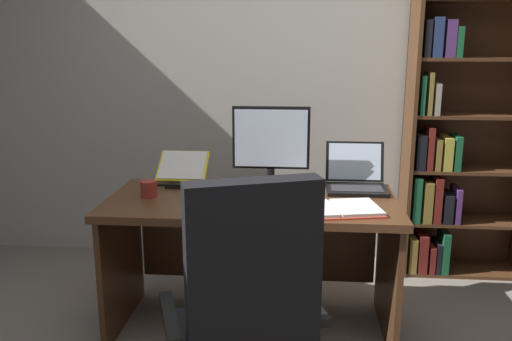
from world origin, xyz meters
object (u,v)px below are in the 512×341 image
Objects in this scene: open_binder at (334,209)px; coffee_mug at (149,189)px; computer_mouse at (207,201)px; bookshelf at (457,127)px; notepad at (299,195)px; reading_stand_with_book at (182,169)px; pen at (303,194)px; monitor at (271,148)px; laptop at (356,180)px; keyboard at (266,204)px; desk at (253,231)px; office_chair at (247,332)px.

coffee_mug is (-0.97, 0.17, 0.03)m from open_binder.
computer_mouse is at bearing 164.27° from open_binder.
bookshelf reaches higher than notepad.
reading_stand_with_book is 0.74m from pen.
laptop is (0.47, 0.01, -0.17)m from monitor.
pen is at bearing -41.74° from monitor.
computer_mouse is at bearing -62.29° from reading_stand_with_book.
laptop is 0.99m from reading_stand_with_book.
laptop is 0.44m from open_binder.
laptop reaches higher than keyboard.
computer_mouse is at bearing -130.08° from monitor.
computer_mouse is at bearing -137.03° from desk.
computer_mouse is 0.52m from pen.
laptop is (0.56, 0.16, 0.26)m from desk.
pen is at bearing 110.42° from open_binder.
computer_mouse is (-0.30, 0.00, 0.01)m from keyboard.
desk is at bearing 42.97° from computer_mouse.
computer_mouse is at bearing -157.35° from notepad.
computer_mouse is at bearing 180.00° from keyboard.
bookshelf is 4.43× the size of open_binder.
office_chair reaches higher than open_binder.
office_chair is 1.08m from coffee_mug.
keyboard is 0.34m from open_binder.
computer_mouse is (-0.22, -0.20, 0.23)m from desk.
laptop is 3.73× the size of coffee_mug.
computer_mouse is 0.35m from coffee_mug.
notepad is (-0.31, -0.17, -0.05)m from laptop.
monitor is 0.51m from computer_mouse.
open_binder is at bearing -58.37° from pen.
monitor is at bearing 118.10° from open_binder.
reading_stand_with_book reaches higher than keyboard.
monitor is 0.54m from reading_stand_with_book.
laptop reaches higher than reading_stand_with_book.
computer_mouse is 1.19× the size of coffee_mug.
laptop is at bearing 0.90° from monitor.
notepad is (-1.02, -0.81, -0.26)m from bookshelf.
notepad is at bearing 5.40° from coffee_mug.
notepad is at bearing -45.05° from monitor.
office_chair is at bearing -53.88° from coffee_mug.
office_chair is at bearing -129.84° from open_binder.
office_chair is at bearing -103.13° from pen.
notepad is at bearing -141.67° from bookshelf.
reading_stand_with_book is (-0.99, 0.05, 0.03)m from laptop.
open_binder is 2.32× the size of notepad.
coffee_mug is (-0.82, -0.08, 0.03)m from pen.
coffee_mug is (-0.80, -0.08, 0.04)m from notepad.
reading_stand_with_book is at bearing 117.71° from computer_mouse.
reading_stand_with_book is 0.32m from coffee_mug.
bookshelf is at bearing 39.79° from open_binder.
monitor is 5.22× the size of coffee_mug.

